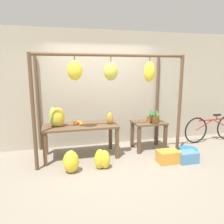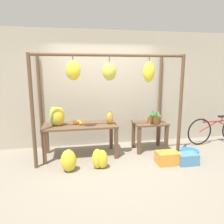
# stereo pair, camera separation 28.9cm
# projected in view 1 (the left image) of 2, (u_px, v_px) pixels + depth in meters

# --- Properties ---
(ground_plane) EXTENTS (20.00, 20.00, 0.00)m
(ground_plane) POSITION_uv_depth(u_px,v_px,m) (115.00, 166.00, 4.34)
(ground_plane) COLOR gray
(shop_wall_back) EXTENTS (8.00, 0.08, 2.80)m
(shop_wall_back) POSITION_uv_depth(u_px,v_px,m) (101.00, 89.00, 5.38)
(shop_wall_back) COLOR #B2A893
(shop_wall_back) RESTS_ON ground_plane
(stall_awning) EXTENTS (3.04, 1.25, 2.18)m
(stall_awning) POSITION_uv_depth(u_px,v_px,m) (109.00, 83.00, 4.39)
(stall_awning) COLOR brown
(stall_awning) RESTS_ON ground_plane
(display_table_main) EXTENTS (1.58, 0.69, 0.71)m
(display_table_main) POSITION_uv_depth(u_px,v_px,m) (80.00, 130.00, 4.69)
(display_table_main) COLOR brown
(display_table_main) RESTS_ON ground_plane
(display_table_side) EXTENTS (0.74, 0.56, 0.67)m
(display_table_side) POSITION_uv_depth(u_px,v_px,m) (149.00, 128.00, 5.16)
(display_table_side) COLOR brown
(display_table_side) RESTS_ON ground_plane
(banana_pile_on_table) EXTENTS (0.37, 0.35, 0.40)m
(banana_pile_on_table) POSITION_uv_depth(u_px,v_px,m) (56.00, 118.00, 4.53)
(banana_pile_on_table) COLOR gold
(banana_pile_on_table) RESTS_ON display_table_main
(orange_pile) EXTENTS (0.20, 0.23, 0.10)m
(orange_pile) POSITION_uv_depth(u_px,v_px,m) (78.00, 123.00, 4.68)
(orange_pile) COLOR orange
(orange_pile) RESTS_ON display_table_main
(pineapple_cluster) EXTENTS (0.34, 0.32, 0.30)m
(pineapple_cluster) POSITION_uv_depth(u_px,v_px,m) (153.00, 117.00, 5.09)
(pineapple_cluster) COLOR #B27F38
(pineapple_cluster) RESTS_ON display_table_side
(banana_pile_ground_left) EXTENTS (0.30, 0.28, 0.44)m
(banana_pile_ground_left) POSITION_uv_depth(u_px,v_px,m) (71.00, 162.00, 4.02)
(banana_pile_ground_left) COLOR #9EB247
(banana_pile_ground_left) RESTS_ON ground_plane
(banana_pile_ground_right) EXTENTS (0.38, 0.30, 0.39)m
(banana_pile_ground_right) POSITION_uv_depth(u_px,v_px,m) (102.00, 159.00, 4.19)
(banana_pile_ground_right) COLOR yellow
(banana_pile_ground_right) RESTS_ON ground_plane
(fruit_crate_white) EXTENTS (0.44, 0.31, 0.25)m
(fruit_crate_white) POSITION_uv_depth(u_px,v_px,m) (168.00, 156.00, 4.48)
(fruit_crate_white) COLOR orange
(fruit_crate_white) RESTS_ON ground_plane
(blue_bucket) EXTENTS (0.38, 0.38, 0.18)m
(blue_bucket) POSITION_uv_depth(u_px,v_px,m) (188.00, 152.00, 4.80)
(blue_bucket) COLOR blue
(blue_bucket) RESTS_ON ground_plane
(parked_bicycle) EXTENTS (1.70, 0.17, 0.72)m
(parked_bicycle) POSITION_uv_depth(u_px,v_px,m) (212.00, 128.00, 5.76)
(parked_bicycle) COLOR black
(parked_bicycle) RESTS_ON ground_plane
(papaya_pile) EXTENTS (0.20, 0.19, 0.28)m
(papaya_pile) POSITION_uv_depth(u_px,v_px,m) (110.00, 118.00, 4.73)
(papaya_pile) COLOR gold
(papaya_pile) RESTS_ON display_table_main
(fruit_crate_purple) EXTENTS (0.40, 0.28, 0.23)m
(fruit_crate_purple) POSITION_uv_depth(u_px,v_px,m) (187.00, 157.00, 4.49)
(fruit_crate_purple) COLOR #4C84B2
(fruit_crate_purple) RESTS_ON ground_plane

